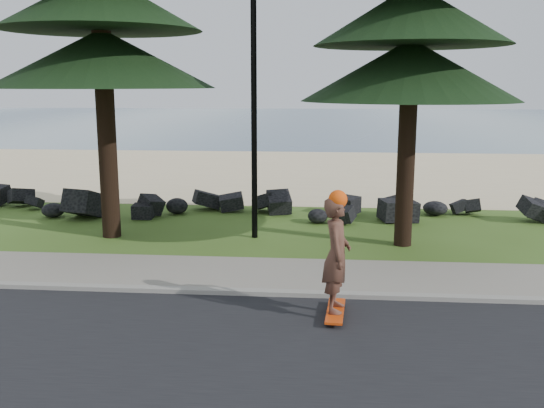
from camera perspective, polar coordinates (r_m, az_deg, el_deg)
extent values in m
plane|color=#3D5B1C|center=(11.73, -3.43, -7.03)|extent=(160.00, 160.00, 0.00)
cube|color=black|center=(7.65, -8.52, -17.50)|extent=(160.00, 7.00, 0.02)
cube|color=gray|center=(10.87, -4.12, -8.26)|extent=(160.00, 0.20, 0.10)
cube|color=gray|center=(11.90, -3.29, -6.55)|extent=(160.00, 2.00, 0.08)
cube|color=beige|center=(25.83, 1.22, 3.09)|extent=(160.00, 15.00, 0.01)
cube|color=#3D5D75|center=(62.14, 3.42, 7.86)|extent=(160.00, 58.00, 0.01)
cylinder|color=black|center=(14.31, -1.73, 12.56)|extent=(0.14, 0.14, 8.00)
cube|color=#D73F0C|center=(9.89, 5.99, -9.98)|extent=(0.35, 1.12, 0.04)
imported|color=brown|center=(9.59, 6.11, -4.75)|extent=(0.49, 0.70, 1.84)
sphere|color=#FB4F0D|center=(9.38, 6.22, 0.43)|extent=(0.29, 0.29, 0.29)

